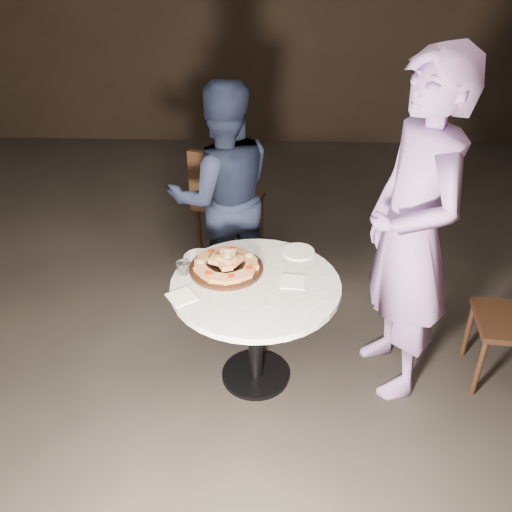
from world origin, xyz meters
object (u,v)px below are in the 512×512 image
(table, at_px, (256,302))
(chair_far, at_px, (225,198))
(water_glass, at_px, (183,268))
(diner_navy, at_px, (223,196))
(diner_teal, at_px, (411,236))
(focaccia_pile, at_px, (226,263))
(serving_board, at_px, (226,268))

(table, relative_size, chair_far, 0.99)
(table, height_order, water_glass, water_glass)
(table, height_order, diner_navy, diner_navy)
(water_glass, bearing_deg, chair_far, 84.34)
(water_glass, distance_m, diner_teal, 1.16)
(focaccia_pile, height_order, diner_teal, diner_teal)
(table, bearing_deg, diner_teal, 4.41)
(water_glass, relative_size, chair_far, 0.08)
(chair_far, bearing_deg, water_glass, 100.70)
(table, xyz_separation_m, chair_far, (-0.26, 1.22, -0.02))
(table, xyz_separation_m, diner_teal, (0.76, 0.06, 0.38))
(chair_far, xyz_separation_m, diner_navy, (0.03, -0.40, 0.21))
(diner_navy, bearing_deg, focaccia_pile, 81.34)
(table, height_order, focaccia_pile, focaccia_pile)
(water_glass, bearing_deg, diner_teal, -0.51)
(serving_board, bearing_deg, diner_navy, 96.23)
(table, relative_size, serving_board, 2.26)
(serving_board, xyz_separation_m, diner_navy, (-0.08, 0.71, 0.07))
(water_glass, xyz_separation_m, diner_navy, (0.14, 0.76, 0.04))
(focaccia_pile, bearing_deg, serving_board, 148.25)
(diner_teal, bearing_deg, diner_navy, -141.20)
(focaccia_pile, bearing_deg, diner_teal, -3.43)
(focaccia_pile, xyz_separation_m, diner_teal, (0.92, -0.06, 0.22))
(focaccia_pile, relative_size, water_glass, 4.61)
(serving_board, xyz_separation_m, focaccia_pile, (0.00, -0.00, 0.03))
(focaccia_pile, distance_m, diner_navy, 0.72)
(table, distance_m, diner_teal, 0.85)
(focaccia_pile, bearing_deg, chair_far, 95.40)
(diner_navy, relative_size, diner_teal, 0.80)
(chair_far, bearing_deg, diner_teal, 147.69)
(focaccia_pile, xyz_separation_m, water_glass, (-0.22, -0.05, -0.01))
(focaccia_pile, distance_m, water_glass, 0.22)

